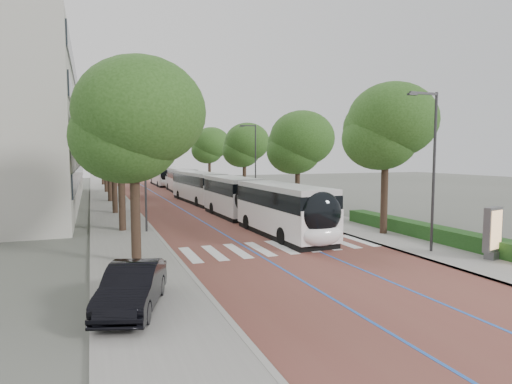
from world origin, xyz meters
The scene contains 21 objects.
ground centered at (0.00, 0.00, 0.00)m, with size 160.00×160.00×0.00m, color #51544C.
road centered at (0.00, 40.00, 0.01)m, with size 11.00×140.00×0.02m, color brown.
sidewalk_left centered at (-7.50, 40.00, 0.06)m, with size 4.00×140.00×0.12m, color gray.
sidewalk_right centered at (7.50, 40.00, 0.06)m, with size 4.00×140.00×0.12m, color gray.
kerb_left centered at (-5.60, 40.00, 0.06)m, with size 0.20×140.00×0.14m, color gray.
kerb_right centered at (5.60, 40.00, 0.06)m, with size 0.20×140.00×0.14m, color gray.
zebra_crossing centered at (0.20, 1.00, 0.03)m, with size 10.55×3.60×0.01m.
lane_line_left centered at (-1.60, 40.00, 0.02)m, with size 0.12×126.00×0.01m, color blue.
lane_line_right centered at (1.60, 40.00, 0.02)m, with size 0.12×126.00×0.01m, color blue.
hedge centered at (9.10, 0.00, 0.52)m, with size 1.20×14.00×0.80m, color #173B14.
streetlight_near centered at (6.62, -3.00, 4.82)m, with size 1.82×0.20×8.00m.
streetlight_far centered at (6.62, 22.00, 4.82)m, with size 1.82×0.20×8.00m.
lamp_post_left centered at (-6.10, 8.00, 4.12)m, with size 0.14×0.14×8.00m, color #2F2E31.
trees_left centered at (-7.50, 26.83, 6.58)m, with size 6.47×60.93×9.81m.
trees_right centered at (7.70, 22.27, 6.11)m, with size 5.69×47.56×8.86m.
lead_bus centered at (1.54, 7.75, 1.63)m, with size 3.00×18.46×3.20m.
bus_queued_0 centered at (1.23, 23.97, 1.62)m, with size 3.16×12.51×3.20m.
bus_queued_1 centered at (1.86, 36.80, 1.62)m, with size 2.93×12.47×3.20m.
bus_queued_2 centered at (1.56, 50.73, 1.62)m, with size 2.60×12.41×3.20m.
ad_panel centered at (8.17, -5.38, 1.41)m, with size 1.23×0.61×2.47m.
parked_car centered at (-8.21, -6.09, 0.85)m, with size 1.54×4.40×1.45m, color black.
Camera 1 is at (-9.32, -19.83, 5.03)m, focal length 30.00 mm.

